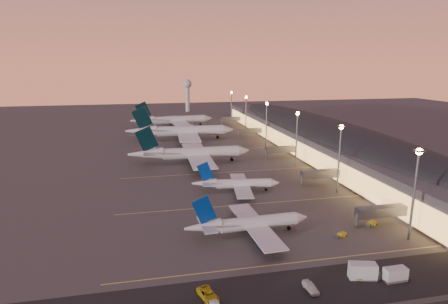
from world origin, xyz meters
TOP-DOWN VIEW (x-y plane):
  - ground at (0.00, 0.00)m, footprint 700.00×700.00m
  - airliner_narrow_south at (-6.58, -27.82)m, footprint 36.28×32.40m
  - airliner_narrow_north at (-1.08, 8.84)m, footprint 33.36×30.05m
  - airliner_wide_near at (-12.61, 54.38)m, footprint 59.19×53.69m
  - airliner_wide_mid at (-11.49, 113.39)m, footprint 68.45×62.35m
  - airliner_wide_far at (-12.66, 165.61)m, footprint 63.57×58.28m
  - terminal_building at (61.84, 72.47)m, footprint 56.35×255.00m
  - light_masts at (36.00, 65.00)m, footprint 2.20×217.20m
  - radar_tower at (10.00, 260.00)m, footprint 9.00×9.00m
  - service_lane at (0.00, -56.00)m, footprint 260.00×16.00m
  - lane_markings at (0.00, 40.00)m, footprint 90.00×180.36m
  - baggage_tug_a at (18.54, -34.59)m, footprint 3.86×2.64m
  - baggage_tug_b at (31.31, -29.62)m, footprint 4.20×3.20m
  - catering_truck_a at (12.95, -54.79)m, footprint 7.03×4.13m
  - catering_truck_b at (19.53, -57.07)m, footprint 5.67×2.32m
  - service_van_b at (-22.72, -54.75)m, footprint 4.59×7.01m
  - service_van_c at (-0.80, -56.63)m, footprint 2.33×5.22m
  - service_van_d at (12.00, -53.33)m, footprint 4.56×5.88m

SIDE VIEW (x-z plane):
  - ground at x=0.00m, z-range 0.00..0.00m
  - service_lane at x=0.00m, z-range 0.00..0.01m
  - lane_markings at x=0.00m, z-range 0.01..0.01m
  - baggage_tug_a at x=18.54m, z-range -0.05..1.03m
  - baggage_tug_b at x=31.31m, z-range -0.05..1.12m
  - service_van_d at x=12.00m, z-range 0.00..1.48m
  - service_van_c at x=-0.80m, z-range 0.00..1.74m
  - service_van_b at x=-22.72m, z-range 0.00..1.79m
  - catering_truck_b at x=19.53m, z-range -0.10..3.07m
  - catering_truck_a at x=12.95m, z-range -0.12..3.59m
  - airliner_narrow_north at x=-1.08m, z-range -2.88..9.04m
  - airliner_narrow_south at x=-6.58m, z-range -3.13..9.84m
  - airliner_wide_near at x=-12.61m, z-range -4.61..14.39m
  - airliner_wide_far at x=-12.66m, z-range -4.93..15.40m
  - airliner_wide_mid at x=-11.49m, z-range -5.31..16.60m
  - terminal_building at x=61.84m, z-range 0.05..17.51m
  - light_masts at x=36.00m, z-range 4.60..30.50m
  - radar_tower at x=10.00m, z-range 5.62..38.12m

